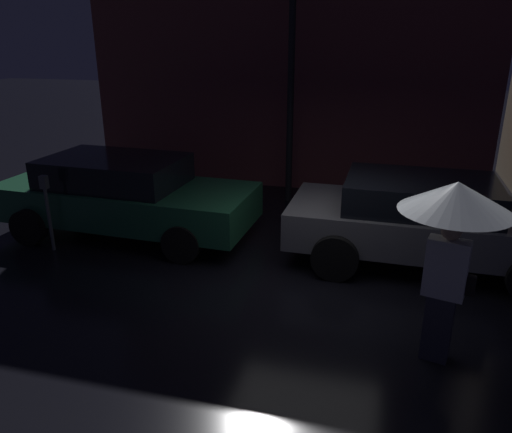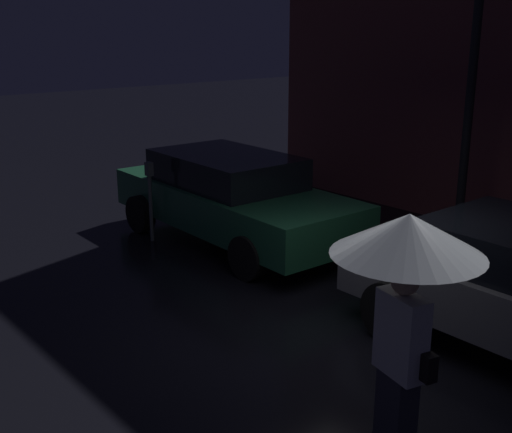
{
  "view_description": "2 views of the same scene",
  "coord_description": "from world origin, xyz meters",
  "px_view_note": "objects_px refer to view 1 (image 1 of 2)",
  "views": [
    {
      "loc": [
        0.97,
        -6.51,
        3.54
      ],
      "look_at": [
        -0.83,
        0.27,
        0.96
      ],
      "focal_mm": 35.0,
      "sensor_mm": 36.0,
      "label": 1
    },
    {
      "loc": [
        4.39,
        -5.06,
        3.43
      ],
      "look_at": [
        -1.42,
        -0.06,
        1.17
      ],
      "focal_mm": 45.0,
      "sensor_mm": 36.0,
      "label": 2
    }
  ],
  "objects_px": {
    "parked_car_grey": "(426,219)",
    "parking_meter": "(47,205)",
    "pedestrian_with_umbrella": "(454,219)",
    "street_lamp_near": "(292,32)",
    "parked_car_green": "(124,194)"
  },
  "relations": [
    {
      "from": "parking_meter",
      "to": "street_lamp_near",
      "type": "height_order",
      "value": "street_lamp_near"
    },
    {
      "from": "parked_car_grey",
      "to": "street_lamp_near",
      "type": "distance_m",
      "value": 4.76
    },
    {
      "from": "parked_car_grey",
      "to": "parking_meter",
      "type": "distance_m",
      "value": 6.24
    },
    {
      "from": "parking_meter",
      "to": "street_lamp_near",
      "type": "bearing_deg",
      "value": 47.91
    },
    {
      "from": "pedestrian_with_umbrella",
      "to": "street_lamp_near",
      "type": "xyz_separation_m",
      "value": [
        -2.79,
        5.29,
        1.84
      ]
    },
    {
      "from": "parked_car_green",
      "to": "street_lamp_near",
      "type": "distance_m",
      "value": 4.66
    },
    {
      "from": "pedestrian_with_umbrella",
      "to": "parking_meter",
      "type": "bearing_deg",
      "value": 0.07
    },
    {
      "from": "parked_car_grey",
      "to": "pedestrian_with_umbrella",
      "type": "distance_m",
      "value": 2.77
    },
    {
      "from": "pedestrian_with_umbrella",
      "to": "parking_meter",
      "type": "relative_size",
      "value": 1.59
    },
    {
      "from": "pedestrian_with_umbrella",
      "to": "street_lamp_near",
      "type": "bearing_deg",
      "value": -48.23
    },
    {
      "from": "parked_car_green",
      "to": "parking_meter",
      "type": "xyz_separation_m",
      "value": [
        -0.85,
        -1.03,
        0.06
      ]
    },
    {
      "from": "parked_car_green",
      "to": "parked_car_grey",
      "type": "relative_size",
      "value": 1.08
    },
    {
      "from": "parked_car_green",
      "to": "parked_car_grey",
      "type": "distance_m",
      "value": 5.3
    },
    {
      "from": "parked_car_green",
      "to": "parking_meter",
      "type": "relative_size",
      "value": 3.56
    },
    {
      "from": "pedestrian_with_umbrella",
      "to": "street_lamp_near",
      "type": "relative_size",
      "value": 0.42
    }
  ]
}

